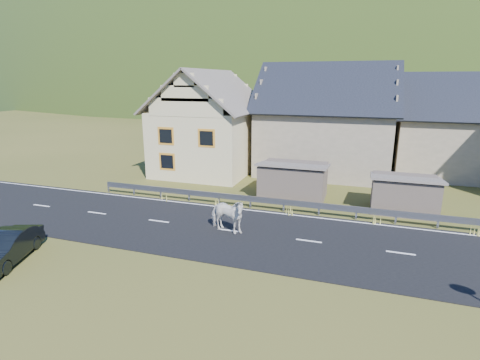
% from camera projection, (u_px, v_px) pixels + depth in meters
% --- Properties ---
extents(ground, '(160.00, 160.00, 0.00)m').
position_uv_depth(ground, '(309.00, 242.00, 17.57)').
color(ground, '#353D15').
rests_on(ground, ground).
extents(road, '(60.00, 7.00, 0.04)m').
position_uv_depth(road, '(309.00, 241.00, 17.57)').
color(road, black).
rests_on(road, ground).
extents(lane_markings, '(60.00, 6.60, 0.01)m').
position_uv_depth(lane_markings, '(309.00, 241.00, 17.56)').
color(lane_markings, silver).
rests_on(lane_markings, road).
extents(guardrail, '(28.10, 0.09, 0.75)m').
position_uv_depth(guardrail, '(319.00, 206.00, 20.80)').
color(guardrail, '#93969B').
rests_on(guardrail, ground).
extents(shed_left, '(4.30, 3.30, 2.40)m').
position_uv_depth(shed_left, '(293.00, 181.00, 23.85)').
color(shed_left, brown).
rests_on(shed_left, ground).
extents(shed_right, '(3.80, 2.90, 2.20)m').
position_uv_depth(shed_right, '(404.00, 194.00, 21.43)').
color(shed_right, brown).
rests_on(shed_right, ground).
extents(house_cream, '(7.80, 9.80, 8.30)m').
position_uv_depth(house_cream, '(210.00, 118.00, 30.49)').
color(house_cream, beige).
rests_on(house_cream, ground).
extents(house_stone_a, '(10.80, 9.80, 8.90)m').
position_uv_depth(house_stone_a, '(327.00, 114.00, 30.40)').
color(house_stone_a, gray).
rests_on(house_stone_a, ground).
extents(house_stone_b, '(9.80, 8.80, 8.10)m').
position_uv_depth(house_stone_b, '(459.00, 121.00, 29.28)').
color(house_stone_b, gray).
rests_on(house_stone_b, ground).
extents(mountain, '(440.00, 280.00, 260.00)m').
position_uv_depth(mountain, '(371.00, 136.00, 186.05)').
color(mountain, '#263613').
rests_on(mountain, ground).
extents(conifer_patch, '(76.00, 50.00, 28.00)m').
position_uv_depth(conifer_patch, '(201.00, 83.00, 133.57)').
color(conifer_patch, black).
rests_on(conifer_patch, ground).
extents(horse, '(1.46, 2.31, 1.81)m').
position_uv_depth(horse, '(227.00, 215.00, 18.36)').
color(horse, silver).
rests_on(horse, road).
extents(car, '(2.54, 4.08, 1.27)m').
position_uv_depth(car, '(6.00, 248.00, 15.49)').
color(car, black).
rests_on(car, ground).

